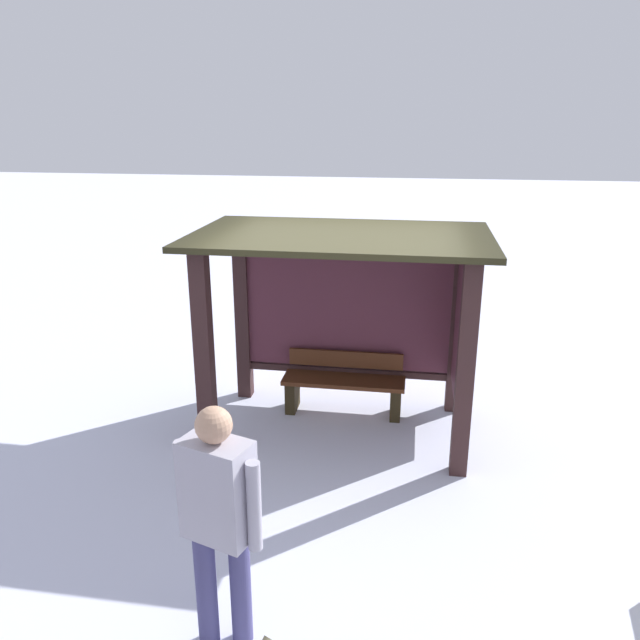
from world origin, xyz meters
TOP-DOWN VIEW (x-y plane):
  - ground_plane at (0.00, 0.00)m, footprint 60.00×60.00m
  - bus_shelter at (0.13, 0.25)m, footprint 3.07×1.91m
  - bench_left_inside at (0.00, 0.44)m, footprint 1.44×0.41m
  - person_walking at (-0.37, -3.08)m, footprint 0.62×0.38m

SIDE VIEW (x-z plane):
  - ground_plane at x=0.00m, z-range 0.00..0.00m
  - bench_left_inside at x=0.00m, z-range -0.01..0.71m
  - person_walking at x=-0.37m, z-range 0.16..1.90m
  - bus_shelter at x=0.13m, z-range 0.43..2.68m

